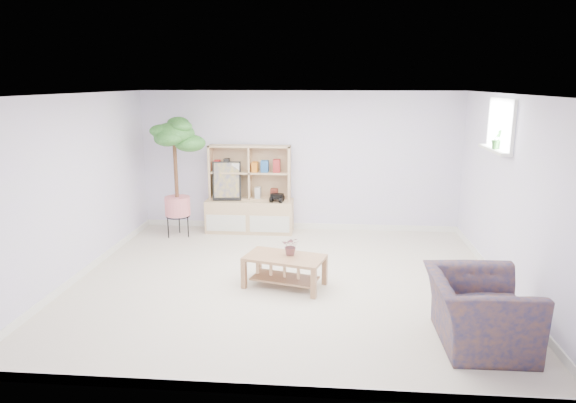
# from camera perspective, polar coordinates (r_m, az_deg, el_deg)

# --- Properties ---
(floor) EXTENTS (5.50, 5.00, 0.01)m
(floor) POSITION_cam_1_polar(r_m,az_deg,el_deg) (6.78, -0.16, -8.87)
(floor) COLOR beige
(floor) RESTS_ON ground
(ceiling) EXTENTS (5.50, 5.00, 0.01)m
(ceiling) POSITION_cam_1_polar(r_m,az_deg,el_deg) (6.29, -0.18, 11.85)
(ceiling) COLOR silver
(ceiling) RESTS_ON walls
(walls) EXTENTS (5.51, 5.01, 2.40)m
(walls) POSITION_cam_1_polar(r_m,az_deg,el_deg) (6.43, -0.17, 1.09)
(walls) COLOR white
(walls) RESTS_ON floor
(baseboard) EXTENTS (5.50, 5.00, 0.10)m
(baseboard) POSITION_cam_1_polar(r_m,az_deg,el_deg) (6.76, -0.16, -8.48)
(baseboard) COLOR white
(baseboard) RESTS_ON floor
(window) EXTENTS (0.10, 0.98, 0.68)m
(window) POSITION_cam_1_polar(r_m,az_deg,el_deg) (7.22, 22.63, 7.84)
(window) COLOR white
(window) RESTS_ON walls
(window_sill) EXTENTS (0.14, 1.00, 0.04)m
(window_sill) POSITION_cam_1_polar(r_m,az_deg,el_deg) (7.23, 21.95, 5.35)
(window_sill) COLOR white
(window_sill) RESTS_ON walls
(storage_unit) EXTENTS (1.49, 0.50, 1.49)m
(storage_unit) POSITION_cam_1_polar(r_m,az_deg,el_deg) (8.80, -4.32, 1.35)
(storage_unit) COLOR tan
(storage_unit) RESTS_ON floor
(poster) EXTENTS (0.49, 0.17, 0.67)m
(poster) POSITION_cam_1_polar(r_m,az_deg,el_deg) (8.81, -6.81, 2.27)
(poster) COLOR yellow
(poster) RESTS_ON storage_unit
(toy_truck) EXTENTS (0.32, 0.25, 0.16)m
(toy_truck) POSITION_cam_1_polar(r_m,az_deg,el_deg) (8.67, -1.23, 0.47)
(toy_truck) COLOR black
(toy_truck) RESTS_ON storage_unit
(coffee_table) EXTENTS (1.09, 0.78, 0.40)m
(coffee_table) POSITION_cam_1_polar(r_m,az_deg,el_deg) (6.56, -0.37, -7.76)
(coffee_table) COLOR brown
(coffee_table) RESTS_ON floor
(table_plant) EXTENTS (0.23, 0.21, 0.24)m
(table_plant) POSITION_cam_1_polar(r_m,az_deg,el_deg) (6.50, 0.34, -4.95)
(table_plant) COLOR #226323
(table_plant) RESTS_ON coffee_table
(floor_tree) EXTENTS (0.92, 0.92, 1.99)m
(floor_tree) POSITION_cam_1_polar(r_m,az_deg,el_deg) (8.65, -12.33, 2.55)
(floor_tree) COLOR #1F5B20
(floor_tree) RESTS_ON floor
(armchair) EXTENTS (0.95, 1.09, 0.79)m
(armchair) POSITION_cam_1_polar(r_m,az_deg,el_deg) (5.47, 20.47, -10.86)
(armchair) COLOR navy
(armchair) RESTS_ON floor
(sill_plant) EXTENTS (0.16, 0.14, 0.26)m
(sill_plant) POSITION_cam_1_polar(r_m,az_deg,el_deg) (7.15, 22.22, 6.46)
(sill_plant) COLOR #1F5B20
(sill_plant) RESTS_ON window_sill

